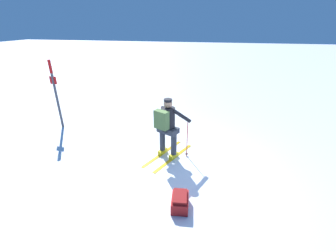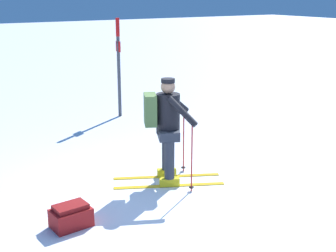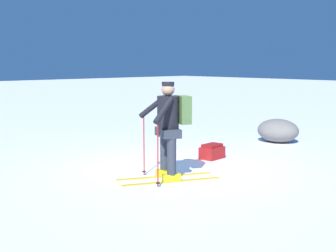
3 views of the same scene
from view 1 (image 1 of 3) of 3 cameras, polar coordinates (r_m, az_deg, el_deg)
ground_plane at (r=5.59m, az=3.39°, el=-11.49°), size 80.00×80.00×0.00m
skier at (r=5.71m, az=-0.18°, el=0.26°), size 1.15×1.72×1.62m
dropped_backpack at (r=4.61m, az=3.07°, el=-18.60°), size 0.37×0.51×0.30m
trail_marker at (r=8.23m, az=-26.77°, el=8.33°), size 0.24×0.09×2.27m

